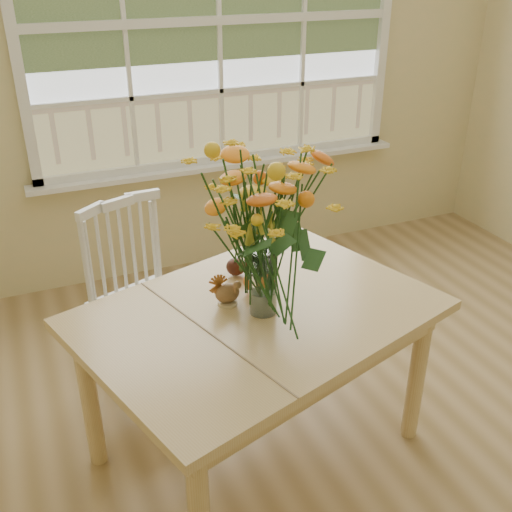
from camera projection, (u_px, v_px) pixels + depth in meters
name	position (u px, v px, depth m)	size (l,w,h in m)	color
floor	(422.00, 498.00, 2.35)	(4.00, 4.50, 0.01)	olive
wall_back	(218.00, 55.00, 3.57)	(4.00, 0.02, 2.70)	beige
window	(219.00, 24.00, 3.46)	(2.42, 0.12, 1.74)	silver
dining_table	(258.00, 330.00, 2.31)	(1.52, 1.27, 0.70)	tan
windsor_chair	(137.00, 287.00, 2.79)	(0.53, 0.52, 0.90)	white
flower_vase	(263.00, 226.00, 2.10)	(0.49, 0.49, 0.59)	white
pumpkin	(256.00, 282.00, 2.38)	(0.11, 0.11, 0.08)	#CF5E18
turkey_figurine	(227.00, 293.00, 2.29)	(0.10, 0.08, 0.12)	#CCB78C
dark_gourd	(236.00, 267.00, 2.49)	(0.13, 0.11, 0.07)	#38160F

